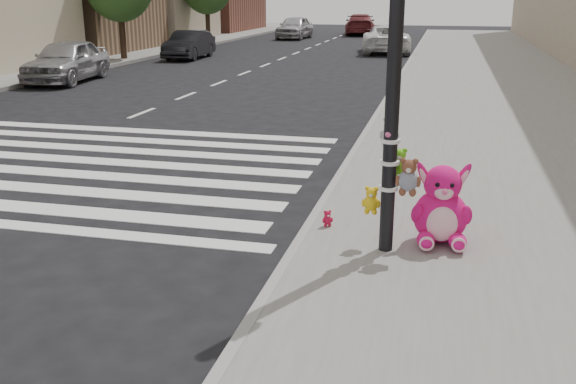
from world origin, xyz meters
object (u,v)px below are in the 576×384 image
(car_silver_far, at_px, (67,61))
(car_white_near, at_px, (386,39))
(signal_pole, at_px, (394,107))
(red_teddy, at_px, (327,218))
(pink_bunny, at_px, (441,210))
(car_dark_far, at_px, (189,45))

(car_silver_far, bearing_deg, car_white_near, 48.46)
(signal_pole, relative_size, red_teddy, 18.42)
(signal_pole, xyz_separation_m, red_teddy, (-0.82, 0.59, -1.57))
(car_silver_far, bearing_deg, signal_pole, -53.84)
(pink_bunny, distance_m, car_silver_far, 18.34)
(car_dark_far, xyz_separation_m, car_white_near, (8.78, 5.36, 0.06))
(pink_bunny, xyz_separation_m, car_dark_far, (-11.99, 21.76, 0.10))
(red_teddy, xyz_separation_m, car_dark_far, (-10.58, 21.53, 0.40))
(pink_bunny, bearing_deg, car_dark_far, 112.22)
(pink_bunny, height_order, car_dark_far, car_dark_far)
(pink_bunny, bearing_deg, red_teddy, 164.03)
(signal_pole, height_order, red_teddy, signal_pole)
(red_teddy, bearing_deg, car_dark_far, 85.99)
(pink_bunny, relative_size, car_white_near, 0.20)
(red_teddy, height_order, car_silver_far, car_silver_far)
(pink_bunny, xyz_separation_m, red_teddy, (-1.40, 0.23, -0.30))
(signal_pole, relative_size, car_silver_far, 0.92)
(red_teddy, relative_size, car_white_near, 0.04)
(signal_pole, bearing_deg, car_dark_far, 117.28)
(car_dark_far, bearing_deg, red_teddy, -65.98)
(car_silver_far, relative_size, car_dark_far, 1.10)
(pink_bunny, relative_size, car_silver_far, 0.23)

